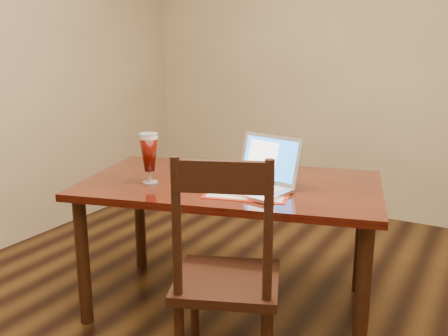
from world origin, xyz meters
The scene contains 2 objects.
dining_table centered at (-0.42, 0.55, 0.66)m, with size 1.74×1.26×1.00m.
dining_chair centered at (-0.12, -0.01, 0.49)m, with size 0.57×0.56×1.04m.
Camera 1 is at (0.82, -1.70, 1.46)m, focal length 40.00 mm.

